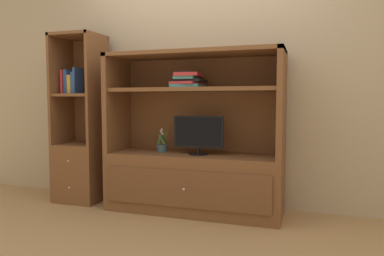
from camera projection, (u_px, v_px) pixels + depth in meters
name	position (u px, v px, depth m)	size (l,w,h in m)	color
ground_plane	(179.00, 224.00, 3.12)	(8.00, 8.00, 0.00)	tan
painted_rear_wall	(204.00, 68.00, 3.73)	(6.00, 0.10, 2.80)	tan
media_console	(194.00, 162.00, 3.47)	(1.68, 0.56, 1.52)	brown
tv_monitor	(198.00, 134.00, 3.38)	(0.48, 0.18, 0.37)	black
potted_plant	(162.00, 147.00, 3.58)	(0.11, 0.11, 0.23)	#384C56
magazine_stack	(188.00, 80.00, 3.42)	(0.29, 0.35, 0.15)	teal
bookshelf_tall	(81.00, 147.00, 3.86)	(0.48, 0.43, 1.75)	brown
upright_book_row	(72.00, 82.00, 3.82)	(0.18, 0.17, 0.27)	red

